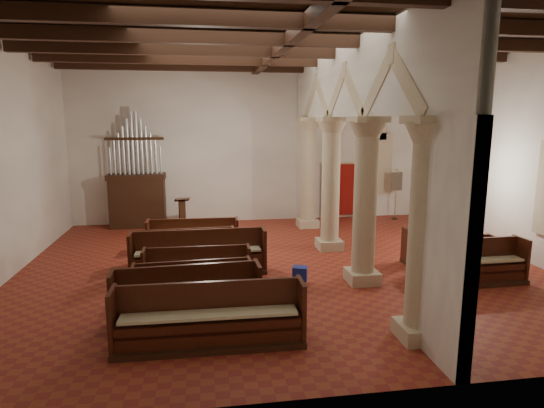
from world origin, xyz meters
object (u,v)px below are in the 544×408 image
at_px(lectern, 182,216).
at_px(processional_banner, 396,201).
at_px(nave_pew_0, 210,326).
at_px(aisle_pew_0, 483,268).
at_px(pipe_organ, 137,191).

relative_size(lectern, processional_banner, 0.60).
distance_m(lectern, nave_pew_0, 8.88).
bearing_deg(nave_pew_0, aisle_pew_0, 18.81).
xyz_separation_m(pipe_organ, nave_pew_0, (2.49, -9.68, -1.00)).
xyz_separation_m(pipe_organ, aisle_pew_0, (9.24, -7.49, -1.00)).
xyz_separation_m(pipe_organ, processional_banner, (10.10, -0.27, -0.62)).
height_order(nave_pew_0, aisle_pew_0, nave_pew_0).
height_order(lectern, processional_banner, processional_banner).
bearing_deg(pipe_organ, processional_banner, -1.54).
bearing_deg(processional_banner, pipe_organ, 175.08).
bearing_deg(aisle_pew_0, lectern, 137.31).
height_order(pipe_organ, processional_banner, pipe_organ).
relative_size(processional_banner, nave_pew_0, 0.61).
bearing_deg(lectern, nave_pew_0, -96.90).
relative_size(lectern, aisle_pew_0, 0.59).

